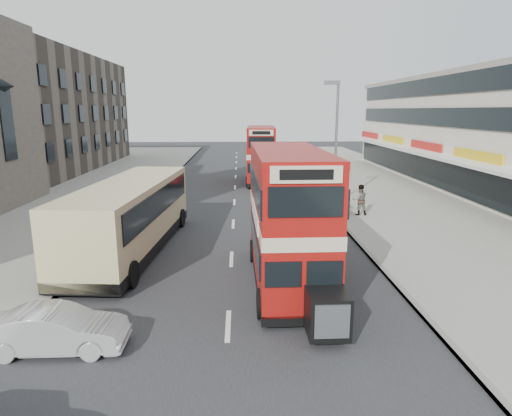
% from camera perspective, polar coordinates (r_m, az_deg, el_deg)
% --- Properties ---
extents(ground, '(160.00, 160.00, 0.00)m').
position_cam_1_polar(ground, '(11.88, -3.91, -19.59)').
color(ground, '#28282B').
rests_on(ground, ground).
extents(road_surface, '(12.00, 90.00, 0.01)m').
position_cam_1_polar(road_surface, '(30.71, -2.85, 0.76)').
color(road_surface, '#28282B').
rests_on(road_surface, ground).
extents(pavement_right, '(12.00, 90.00, 0.15)m').
position_cam_1_polar(pavement_right, '(32.82, 18.60, 1.01)').
color(pavement_right, gray).
rests_on(pavement_right, ground).
extents(pavement_left, '(12.00, 90.00, 0.15)m').
position_cam_1_polar(pavement_left, '(33.09, -24.11, 0.65)').
color(pavement_left, gray).
rests_on(pavement_left, ground).
extents(kerb_left, '(0.20, 90.00, 0.16)m').
position_cam_1_polar(kerb_left, '(31.37, -14.07, 0.78)').
color(kerb_left, gray).
rests_on(kerb_left, ground).
extents(kerb_right, '(0.20, 90.00, 0.16)m').
position_cam_1_polar(kerb_right, '(31.22, 8.42, 0.97)').
color(kerb_right, gray).
rests_on(kerb_right, ground).
extents(brick_terrace, '(14.00, 28.00, 12.00)m').
position_cam_1_polar(brick_terrace, '(53.00, -27.71, 10.90)').
color(brick_terrace, '#66594C').
rests_on(brick_terrace, ground).
extents(commercial_row, '(9.90, 46.20, 9.30)m').
position_cam_1_polar(commercial_row, '(37.58, 29.55, 8.56)').
color(commercial_row, beige).
rests_on(commercial_row, ground).
extents(street_lamp, '(1.00, 0.20, 8.12)m').
position_cam_1_polar(street_lamp, '(28.75, 10.29, 9.38)').
color(street_lamp, slate).
rests_on(street_lamp, ground).
extents(bus_main, '(2.52, 8.76, 4.81)m').
position_cam_1_polar(bus_main, '(15.88, 4.22, -1.21)').
color(bus_main, black).
rests_on(bus_main, ground).
extents(bus_second, '(2.75, 8.72, 4.74)m').
position_cam_1_polar(bus_second, '(38.79, 0.70, 7.00)').
color(bus_second, black).
rests_on(bus_second, ground).
extents(coach, '(3.72, 11.35, 2.96)m').
position_cam_1_polar(coach, '(20.59, -16.06, -0.72)').
color(coach, black).
rests_on(coach, ground).
extents(car_left_front, '(3.70, 1.31, 1.22)m').
position_cam_1_polar(car_left_front, '(13.21, -24.61, -14.27)').
color(car_left_front, beige).
rests_on(car_left_front, ground).
extents(car_right_a, '(4.34, 1.80, 1.25)m').
position_cam_1_polar(car_right_a, '(27.29, 7.05, 0.51)').
color(car_right_a, '#8D300E').
rests_on(car_right_a, ground).
extents(car_right_b, '(5.00, 2.54, 1.35)m').
position_cam_1_polar(car_right_b, '(30.47, 6.24, 1.90)').
color(car_right_b, '#BD3812').
rests_on(car_right_b, ground).
extents(pedestrian_near, '(0.69, 0.47, 1.87)m').
position_cam_1_polar(pedestrian_near, '(26.92, 13.40, 1.08)').
color(pedestrian_near, gray).
rests_on(pedestrian_near, pavement_right).
extents(cyclist, '(0.71, 1.63, 2.13)m').
position_cam_1_polar(cyclist, '(33.57, 4.88, 3.05)').
color(cyclist, gray).
rests_on(cyclist, ground).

